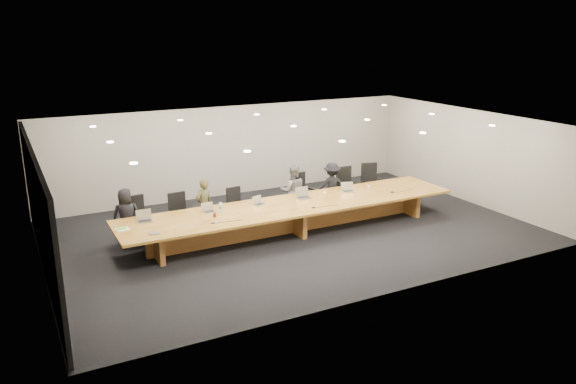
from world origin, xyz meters
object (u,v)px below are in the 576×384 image
laptop_a (144,216)px  av_box (155,233)px  person_a (126,216)px  mic_right (392,192)px  paper_cup_far (369,187)px  laptop_d (304,193)px  chair_far_left (139,219)px  laptop_c (260,200)px  amber_mug (215,215)px  conference_table (293,213)px  chair_right (348,187)px  water_bottle (221,207)px  person_c (293,191)px  laptop_b (209,208)px  mic_center (313,207)px  chair_mid_left (238,206)px  chair_left (180,214)px  mic_left (213,223)px  laptop_e (348,187)px  person_d (332,186)px  person_b (204,205)px  paper_cup_near (325,194)px  chair_mid_right (303,193)px

laptop_a → av_box: 0.92m
person_a → mic_right: size_ratio=11.94×
av_box → paper_cup_far: bearing=7.9°
laptop_d → chair_far_left: bearing=169.9°
laptop_c → amber_mug: bearing=175.3°
conference_table → chair_right: chair_right is taller
water_bottle → av_box: size_ratio=1.09×
conference_table → person_a: size_ratio=6.48×
person_c → laptop_b: (-2.75, -0.80, 0.14)m
mic_center → person_a: bearing=158.7°
person_a → av_box: (0.25, -1.69, 0.07)m
chair_mid_left → person_a: person_a is taller
chair_far_left → chair_left: (1.06, -0.01, -0.03)m
conference_table → laptop_b: laptop_b is taller
chair_left → paper_cup_far: size_ratio=11.86×
person_c → mic_left: person_c is taller
mic_right → chair_far_left: bearing=167.3°
laptop_d → person_a: bearing=170.6°
chair_right → amber_mug: chair_right is taller
person_c → laptop_b: 2.87m
chair_far_left → amber_mug: (1.54, -1.21, 0.23)m
chair_mid_left → mic_right: (3.97, -1.52, 0.26)m
laptop_d → laptop_e: bearing=-0.0°
person_d → laptop_d: person_d is taller
laptop_c → person_d: bearing=-2.7°
chair_right → laptop_c: 3.37m
chair_right → person_b: person_b is taller
laptop_c → paper_cup_far: bearing=-20.7°
chair_mid_left → mic_right: chair_mid_left is taller
chair_mid_left → mic_left: bearing=-137.1°
person_d → paper_cup_far: (0.68, -0.87, 0.10)m
paper_cup_near → mic_center: 1.17m
laptop_e → person_c: bearing=163.0°
paper_cup_near → mic_right: 1.89m
chair_right → person_a: bearing=-179.0°
conference_table → laptop_c: size_ratio=30.66×
mic_center → chair_left: bearing=150.4°
chair_left → laptop_e: (4.51, -0.87, 0.34)m
paper_cup_near → mic_right: bearing=-19.6°
amber_mug → paper_cup_far: size_ratio=1.09×
person_a → amber_mug: size_ratio=13.86×
paper_cup_near → chair_mid_left: bearing=158.0°
person_a → mic_center: (4.28, -1.67, 0.07)m
mic_right → person_a: bearing=167.9°
laptop_b → person_a: bearing=152.0°
person_a → laptop_b: (1.83, -0.80, 0.17)m
person_c → mic_left: size_ratio=13.06×
laptop_d → person_c: bearing=83.9°
chair_left → laptop_b: chair_left is taller
person_a → chair_mid_right: bearing=-172.5°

